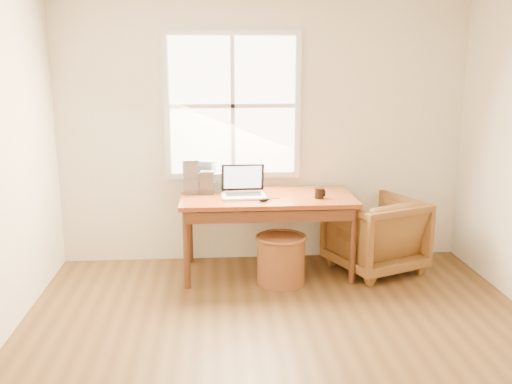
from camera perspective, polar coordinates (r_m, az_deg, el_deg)
room_shell at (r=3.57m, az=3.25°, el=2.50°), size 4.04×4.54×2.64m
desk at (r=5.29m, az=1.12°, el=-0.59°), size 1.60×0.80×0.04m
armchair at (r=5.57m, az=11.80°, el=-4.15°), size 1.01×1.02×0.71m
wicker_stool at (r=5.18m, az=2.51°, el=-6.81°), size 0.57×0.57×0.43m
laptop at (r=5.19m, az=-1.24°, el=1.03°), size 0.40×0.42×0.29m
mouse at (r=5.07m, az=0.82°, el=-0.75°), size 0.12×0.10×0.03m
coffee_mug at (r=5.21m, az=6.34°, el=-0.11°), size 0.11×0.11×0.10m
cd_stack_a at (r=5.56m, az=-4.89°, el=1.70°), size 0.17×0.16×0.28m
cd_stack_b at (r=5.39m, az=-4.88°, el=1.00°), size 0.15×0.13×0.21m
cd_stack_c at (r=5.40m, az=-6.55°, el=1.57°), size 0.16×0.14×0.32m
cd_stack_d at (r=5.46m, az=-3.69°, el=0.98°), size 0.16×0.15×0.18m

